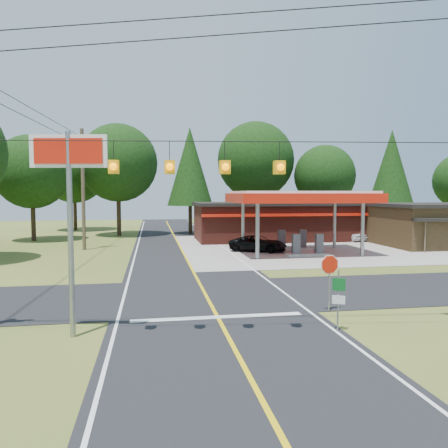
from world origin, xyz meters
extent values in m
plane|color=#485A1F|center=(0.00, 0.00, 0.00)|extent=(120.00, 120.00, 0.00)
cube|color=black|center=(0.00, 0.00, 0.01)|extent=(8.00, 120.00, 0.02)
cube|color=black|center=(0.00, 0.00, 0.01)|extent=(70.00, 7.00, 0.02)
cube|color=yellow|center=(0.00, 0.00, 0.03)|extent=(0.15, 110.00, 0.00)
cylinder|color=gray|center=(5.00, 10.50, 2.10)|extent=(0.28, 0.28, 4.20)
cylinder|color=gray|center=(5.00, 15.50, 2.10)|extent=(0.28, 0.28, 4.20)
cylinder|color=gray|center=(13.00, 10.50, 2.10)|extent=(0.28, 0.28, 4.20)
cylinder|color=gray|center=(13.00, 15.50, 2.10)|extent=(0.28, 0.28, 4.20)
cube|color=red|center=(9.00, 13.00, 4.35)|extent=(10.60, 7.40, 0.70)
cube|color=white|center=(9.00, 13.00, 4.75)|extent=(10.00, 7.00, 0.25)
cube|color=#9E9B93|center=(9.00, 11.20, 0.13)|extent=(3.20, 0.90, 0.22)
cube|color=#3F3F44|center=(8.10, 11.20, 0.95)|extent=(0.55, 0.45, 1.50)
cube|color=#3F3F44|center=(9.90, 11.20, 0.95)|extent=(0.55, 0.45, 1.50)
cube|color=#9E9B93|center=(9.00, 14.80, 0.13)|extent=(3.20, 0.90, 0.22)
cube|color=#3F3F44|center=(8.10, 14.80, 0.95)|extent=(0.55, 0.45, 1.50)
cube|color=#3F3F44|center=(9.90, 14.80, 0.95)|extent=(0.55, 0.45, 1.50)
cube|color=#5A2219|center=(10.00, 23.00, 1.75)|extent=(16.00, 7.00, 3.50)
cube|color=black|center=(10.00, 23.00, 3.65)|extent=(16.40, 7.40, 0.30)
cube|color=red|center=(10.00, 19.40, 2.70)|extent=(16.00, 0.50, 0.25)
cylinder|color=#473828|center=(-8.00, 18.00, 5.00)|extent=(0.30, 0.30, 10.00)
cube|color=#473828|center=(-8.00, 18.00, 9.40)|extent=(1.80, 0.12, 0.12)
cube|color=#473828|center=(-8.00, 18.00, 8.80)|extent=(1.40, 0.12, 0.12)
cylinder|color=#473828|center=(-6.50, 35.00, 4.75)|extent=(0.30, 0.30, 9.50)
cube|color=#FFB30D|center=(-3.55, -5.70, 5.50)|extent=(0.32, 0.32, 0.42)
cube|color=#FFB30D|center=(-1.85, -5.90, 5.50)|extent=(0.32, 0.32, 0.42)
cube|color=#FFB30D|center=(-0.15, -6.10, 5.50)|extent=(0.32, 0.32, 0.42)
cube|color=#FFB30D|center=(1.55, -6.30, 5.50)|extent=(0.32, 0.32, 0.42)
cylinder|color=#332316|center=(-14.00, 26.00, 1.98)|extent=(0.44, 0.44, 3.96)
sphere|color=black|center=(-14.00, 26.00, 6.82)|extent=(7.26, 7.26, 7.26)
cylinder|color=#332316|center=(-6.00, 30.00, 2.34)|extent=(0.44, 0.44, 4.68)
sphere|color=black|center=(-6.00, 30.00, 8.06)|extent=(8.58, 8.58, 8.58)
cylinder|color=#332316|center=(2.00, 31.00, 2.16)|extent=(0.44, 0.44, 4.32)
cone|color=black|center=(2.00, 31.00, 7.80)|extent=(5.28, 5.28, 9.00)
cylinder|color=#332316|center=(10.00, 32.00, 2.52)|extent=(0.44, 0.44, 5.04)
sphere|color=black|center=(10.00, 32.00, 8.68)|extent=(9.24, 9.24, 9.24)
cylinder|color=#332316|center=(18.00, 30.00, 1.98)|extent=(0.44, 0.44, 3.96)
sphere|color=black|center=(18.00, 30.00, 6.82)|extent=(7.26, 7.26, 7.26)
cylinder|color=#332316|center=(26.00, 29.00, 2.16)|extent=(0.44, 0.44, 4.32)
cone|color=black|center=(26.00, 29.00, 7.80)|extent=(5.28, 5.28, 9.00)
cylinder|color=#332316|center=(-12.00, 38.00, 2.16)|extent=(0.44, 0.44, 4.32)
sphere|color=black|center=(-12.00, 38.00, 7.44)|extent=(7.92, 7.92, 7.92)
imported|color=black|center=(6.03, 14.50, 0.64)|extent=(6.27, 6.27, 1.28)
imported|color=white|center=(17.00, 21.00, 0.68)|extent=(4.66, 4.66, 1.36)
cylinder|color=gray|center=(-5.00, -5.00, 3.33)|extent=(0.18, 0.18, 6.65)
cube|color=white|center=(-5.00, -5.00, 6.03)|extent=(2.45, 0.50, 1.05)
cube|color=red|center=(-5.00, -5.05, 6.03)|extent=(2.15, 0.43, 0.80)
cylinder|color=gray|center=(4.50, -3.43, 1.10)|extent=(0.07, 0.07, 2.19)
cylinder|color=gray|center=(3.80, -5.83, 1.05)|extent=(0.06, 0.06, 2.10)
cube|color=#0C591E|center=(3.80, -5.87, 1.62)|extent=(0.41, 0.19, 0.43)
cube|color=white|center=(3.80, -5.87, 1.09)|extent=(0.41, 0.19, 0.29)
camera|label=1|loc=(-2.41, -19.59, 4.68)|focal=35.00mm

